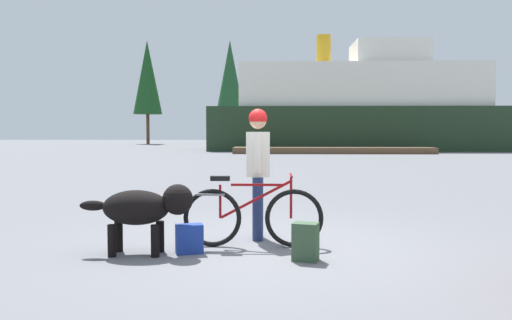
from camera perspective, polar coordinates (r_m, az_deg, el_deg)
The scene contains 12 objects.
ground_plane at distance 6.63m, azimuth 1.20°, elevation -9.54°, with size 160.00×160.00×0.00m, color slate.
bicycle at distance 6.60m, azimuth -0.43°, elevation -6.10°, with size 1.76×0.44×0.92m.
person_cyclist at distance 7.03m, azimuth 0.21°, elevation -0.05°, with size 0.32×0.53×1.76m.
dog at distance 6.34m, azimuth -12.09°, elevation -5.11°, with size 1.35×0.48×0.84m.
backpack at distance 5.98m, azimuth 5.41°, elevation -8.86°, with size 0.28×0.20×0.43m, color #334C33.
handbag_pannier at distance 6.36m, azimuth -7.27°, elevation -8.51°, with size 0.32×0.18×0.35m, color navy.
dock_pier at distance 34.89m, azimuth 8.29°, elevation 1.06°, with size 12.99×2.94×0.40m, color brown.
ferry_boat at distance 41.38m, azimuth 11.23°, elevation 5.40°, with size 22.68×7.68×8.83m.
pine_tree_far_left at distance 60.86m, azimuth -11.75°, elevation 8.79°, with size 3.22×3.22×11.66m.
pine_tree_center at distance 58.29m, azimuth -2.85°, elevation 8.81°, with size 3.24×3.24×11.44m.
pine_tree_far_right at distance 59.66m, azimuth 14.56°, elevation 8.24°, with size 3.80×3.80×11.01m.
pine_tree_mid_back at distance 66.92m, azimuth 10.51°, elevation 6.61°, with size 3.16×3.16×8.99m.
Camera 1 is at (0.08, -6.47, 1.46)m, focal length 36.74 mm.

